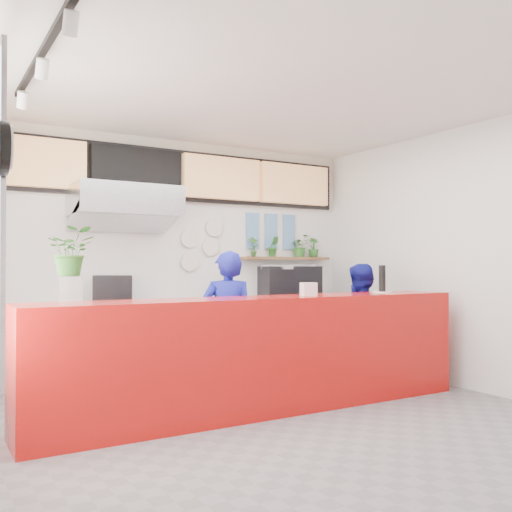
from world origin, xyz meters
name	(u,v)px	position (x,y,z in m)	size (l,w,h in m)	color
floor	(286,422)	(0.00, 0.00, 0.00)	(5.00, 5.00, 0.00)	slate
ceiling	(286,90)	(0.00, 0.00, 3.00)	(5.00, 5.00, 0.00)	silver
wall_back	(178,258)	(0.00, 2.50, 1.50)	(5.00, 5.00, 0.00)	white
wall_right	(471,257)	(2.50, 0.00, 1.50)	(5.00, 5.00, 0.00)	white
service_counter	(263,354)	(0.00, 0.40, 0.55)	(4.50, 0.60, 1.10)	#B20F0C
cream_band	(178,172)	(0.00, 2.49, 2.60)	(5.00, 0.02, 0.80)	beige
prep_bench	(124,347)	(-0.80, 2.20, 0.45)	(1.80, 0.60, 0.90)	#B2B5BA
panini_oven	(112,292)	(-0.94, 2.20, 1.09)	(0.43, 0.43, 0.39)	black
extraction_hood	(125,201)	(-0.80, 2.15, 2.15)	(1.20, 0.70, 0.35)	#B2B5BA
hood_lip	(125,218)	(-0.80, 2.15, 1.95)	(1.20, 0.70, 0.08)	#B2B5BA
right_bench	(288,335)	(1.50, 2.20, 0.45)	(1.80, 0.60, 0.90)	#B2B5BA
espresso_machine	(289,284)	(1.51, 2.20, 1.14)	(0.76, 0.54, 0.49)	black
espresso_tray	(289,267)	(1.51, 2.20, 1.38)	(0.64, 0.44, 0.06)	#ACAEB3
herb_shelf	(286,258)	(1.60, 2.40, 1.50)	(1.40, 0.18, 0.04)	brown
menu_board_far_left	(35,162)	(-1.75, 2.38, 2.55)	(1.10, 0.10, 0.55)	tan
menu_board_mid_left	(137,171)	(-0.59, 2.38, 2.55)	(1.10, 0.10, 0.55)	black
menu_board_mid_right	(222,178)	(0.57, 2.38, 2.55)	(1.10, 0.10, 0.55)	tan
menu_board_far_right	(295,184)	(1.73, 2.38, 2.55)	(1.10, 0.10, 0.55)	tan
soffit	(179,176)	(0.00, 2.46, 2.55)	(4.80, 0.04, 0.65)	black
wall_clock_rim	(3,149)	(-2.46, -0.90, 2.05)	(0.30, 0.30, 0.05)	black
wall_clock_face	(9,149)	(-2.43, -0.90, 2.05)	(0.26, 0.26, 0.02)	white
track_rail	(42,52)	(-2.10, 0.00, 2.94)	(0.05, 2.40, 0.04)	black
dec_plate_a	(190,238)	(0.15, 2.47, 1.75)	(0.24, 0.24, 0.03)	silver
dec_plate_b	(210,247)	(0.45, 2.47, 1.65)	(0.24, 0.24, 0.03)	silver
dec_plate_c	(189,262)	(0.15, 2.47, 1.45)	(0.24, 0.24, 0.03)	silver
dec_plate_d	(214,228)	(0.50, 2.47, 1.90)	(0.24, 0.24, 0.03)	silver
photo_frame_a	(253,222)	(1.10, 2.48, 2.00)	(0.20, 0.02, 0.25)	#598CBF
photo_frame_b	(271,223)	(1.40, 2.48, 2.00)	(0.20, 0.02, 0.25)	#598CBF
photo_frame_c	(289,223)	(1.70, 2.48, 2.00)	(0.20, 0.02, 0.25)	#598CBF
photo_frame_d	(253,240)	(1.10, 2.48, 1.75)	(0.20, 0.02, 0.25)	#598CBF
photo_frame_e	(271,240)	(1.40, 2.48, 1.75)	(0.20, 0.02, 0.25)	#598CBF
photo_frame_f	(289,241)	(1.70, 2.48, 1.75)	(0.20, 0.02, 0.25)	#598CBF
staff_center	(227,325)	(-0.05, 1.03, 0.78)	(0.57, 0.37, 1.56)	navy
staff_right	(359,324)	(1.63, 0.89, 0.71)	(0.69, 0.54, 1.42)	navy
herb_a	(253,247)	(1.06, 2.40, 1.66)	(0.14, 0.10, 0.27)	#296222
herb_b	(273,246)	(1.39, 2.40, 1.66)	(0.16, 0.13, 0.29)	#296222
herb_c	(300,246)	(1.83, 2.40, 1.68)	(0.28, 0.25, 0.32)	#296222
herb_d	(313,247)	(2.08, 2.40, 1.66)	(0.16, 0.14, 0.28)	#296222
glass_vase	(71,290)	(-1.82, 0.33, 1.21)	(0.18, 0.18, 0.22)	silver
basil_vase	(71,251)	(-1.82, 0.33, 1.52)	(0.35, 0.31, 0.39)	#296222
napkin_holder	(309,289)	(0.51, 0.36, 1.17)	(0.15, 0.09, 0.13)	silver
white_plate	(382,292)	(1.54, 0.40, 1.11)	(0.21, 0.21, 0.02)	silver
pepper_mill	(382,278)	(1.54, 0.40, 1.26)	(0.07, 0.07, 0.29)	black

